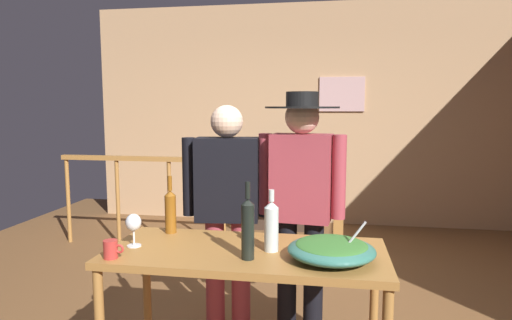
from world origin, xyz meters
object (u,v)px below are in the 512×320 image
Objects in this scene: mug_red at (111,249)px; person_standing_left at (227,200)px; serving_table at (246,264)px; person_standing_right at (301,193)px; framed_picture at (342,94)px; stair_railing at (241,191)px; flat_screen_tv at (276,165)px; wine_bottle_clear at (271,225)px; wine_glass at (133,224)px; salad_bowl at (331,249)px; wine_bottle_amber at (170,210)px; tv_console at (276,206)px; wine_bottle_dark at (248,228)px.

mug_red is 0.07× the size of person_standing_left.
serving_table is 0.72m from person_standing_right.
framed_picture is 3.10m from person_standing_right.
flat_screen_tv is at bearing 76.00° from stair_railing.
wine_bottle_clear is 0.20× the size of person_standing_right.
serving_table is 4.51× the size of wine_bottle_clear.
person_standing_left reaches higher than wine_glass.
salad_bowl is at bearing -1.88° from wine_glass.
serving_table is 0.71m from mug_red.
wine_bottle_amber is 3.25× the size of mug_red.
person_standing_right is at bearing -79.52° from flat_screen_tv.
person_standing_right is at bearing 37.42° from wine_glass.
salad_bowl is 4.08× the size of mug_red.
salad_bowl is (-0.12, -3.69, -0.87)m from framed_picture.
wine_bottle_clear reaches higher than stair_railing.
stair_railing is 2.54m from mug_red.
wine_bottle_amber is at bearing -90.46° from stair_railing.
person_standing_right is (0.76, 0.38, 0.06)m from wine_bottle_amber.
serving_table is 0.70m from person_standing_left.
serving_table is 0.26m from wine_bottle_clear.
wine_bottle_clear is at bearing -83.42° from flat_screen_tv.
mug_red is (-0.03, -0.20, -0.08)m from wine_glass.
flat_screen_tv is 0.40× the size of person_standing_right.
stair_railing is at bearing -103.59° from tv_console.
salad_bowl is 1.12× the size of wine_bottle_dark.
flat_screen_tv is at bearing -90.00° from tv_console.
wine_bottle_dark reaches higher than wine_bottle_clear.
serving_table is (0.24, -3.29, -0.10)m from flat_screen_tv.
wine_bottle_dark is at bearing -8.34° from wine_glass.
wine_glass is at bearing -93.01° from stair_railing.
wine_bottle_clear is 3.07× the size of mug_red.
stair_railing reaches higher than mug_red.
tv_console is 2.29× the size of wine_bottle_dark.
wine_bottle_clear is (0.38, -3.32, 0.66)m from tv_console.
framed_picture is 0.64× the size of tv_console.
mug_red is at bearing -96.45° from tv_console.
person_standing_left is at bearing 60.90° from wine_glass.
wine_bottle_clear is (0.10, 0.14, -0.02)m from wine_bottle_dark.
salad_bowl is 0.74m from person_standing_right.
tv_console is 2.78m from person_standing_left.
mug_red is at bearing -171.38° from salad_bowl.
flat_screen_tv reaches higher than mug_red.
wine_bottle_clear is at bearing 17.74° from mug_red.
mug_red reaches higher than tv_console.
framed_picture is 3.79m from salad_bowl.
salad_bowl is at bearing 128.50° from person_standing_left.
framed_picture reaches higher than wine_bottle_amber.
wine_bottle_clear is (0.75, 0.05, 0.01)m from wine_glass.
stair_railing is at bearing -59.35° from person_standing_right.
wine_bottle_dark is (0.55, -0.38, 0.02)m from wine_bottle_amber.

